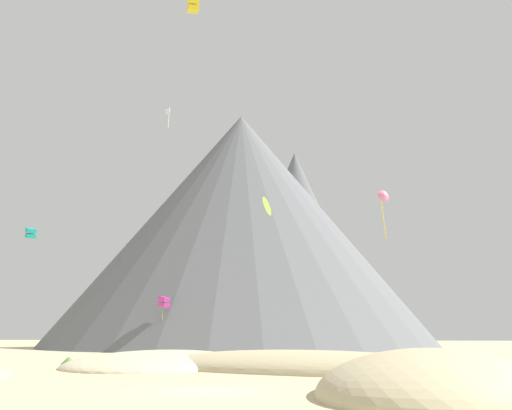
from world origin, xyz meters
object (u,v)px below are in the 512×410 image
at_px(bush_ridge_crest, 108,365).
at_px(kite_yellow_high, 193,6).
at_px(bush_low_patch, 69,360).
at_px(kite_pink_mid, 384,196).
at_px(bush_far_left, 405,363).
at_px(bush_mid_center, 448,360).
at_px(kite_white_high, 168,114).
at_px(kite_lime_mid, 266,207).
at_px(kite_teal_low, 31,233).
at_px(kite_magenta_low, 164,302).
at_px(rock_massif, 250,230).
at_px(bush_near_left, 129,358).

bearing_deg(bush_ridge_crest, kite_yellow_high, 87.23).
height_order(bush_low_patch, kite_pink_mid, kite_pink_mid).
bearing_deg(bush_far_left, kite_pink_mid, 91.35).
height_order(bush_mid_center, kite_white_high, kite_white_high).
height_order(kite_yellow_high, kite_lime_mid, kite_yellow_high).
distance_m(bush_far_left, kite_teal_low, 39.34).
bearing_deg(bush_ridge_crest, bush_mid_center, 13.41).
bearing_deg(kite_magenta_low, kite_teal_low, 7.09).
bearing_deg(bush_low_patch, kite_lime_mid, 39.91).
distance_m(rock_massif, kite_pink_mid, 59.00).
bearing_deg(bush_far_left, kite_yellow_high, 156.36).
bearing_deg(kite_teal_low, rock_massif, 31.36).
distance_m(kite_white_high, kite_magenta_low, 27.08).
height_order(bush_near_left, kite_lime_mid, kite_lime_mid).
xyz_separation_m(rock_massif, kite_teal_low, (-14.29, -58.93, -10.19)).
xyz_separation_m(bush_ridge_crest, rock_massif, (-0.49, 73.03, 22.71)).
relative_size(kite_pink_mid, kite_lime_mid, 2.24).
height_order(bush_low_patch, kite_white_high, kite_white_high).
xyz_separation_m(bush_mid_center, kite_pink_mid, (-3.19, 12.84, 16.14)).
bearing_deg(kite_pink_mid, kite_lime_mid, 150.52).
bearing_deg(kite_yellow_high, kite_lime_mid, 163.34).
bearing_deg(bush_low_patch, kite_pink_mid, 23.52).
bearing_deg(bush_ridge_crest, kite_magenta_low, 101.08).
height_order(rock_massif, kite_white_high, rock_massif).
relative_size(kite_yellow_high, kite_magenta_low, 0.33).
xyz_separation_m(bush_near_left, kite_teal_low, (-13.94, 7.46, 12.29)).
height_order(bush_near_left, bush_ridge_crest, bush_near_left).
height_order(bush_low_patch, kite_lime_mid, kite_lime_mid).
bearing_deg(bush_low_patch, bush_ridge_crest, -46.93).
bearing_deg(kite_magenta_low, bush_near_left, 35.24).
relative_size(bush_mid_center, kite_magenta_low, 0.42).
bearing_deg(kite_magenta_low, bush_far_left, 68.39).
height_order(bush_far_left, bush_near_left, bush_near_left).
distance_m(kite_white_high, kite_teal_low, 30.83).
xyz_separation_m(bush_mid_center, rock_massif, (-25.59, 67.05, 22.46)).
distance_m(bush_near_left, bush_ridge_crest, 6.71).
xyz_separation_m(bush_low_patch, bush_ridge_crest, (6.17, -6.60, -0.04)).
bearing_deg(bush_ridge_crest, kite_white_high, 101.02).
distance_m(bush_low_patch, kite_yellow_high, 42.24).
distance_m(kite_pink_mid, kite_yellow_high, 31.62).
bearing_deg(bush_far_left, kite_white_high, 137.86).
bearing_deg(kite_lime_mid, kite_pink_mid, 99.46).
relative_size(bush_mid_center, kite_pink_mid, 0.42).
bearing_deg(rock_massif, kite_pink_mid, -67.54).
height_order(rock_massif, kite_teal_low, rock_massif).
bearing_deg(rock_massif, kite_lime_mid, -79.63).
bearing_deg(bush_near_left, kite_teal_low, 151.85).
height_order(rock_massif, kite_pink_mid, rock_massif).
height_order(bush_far_left, rock_massif, rock_massif).
bearing_deg(bush_near_left, kite_white_high, 101.89).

